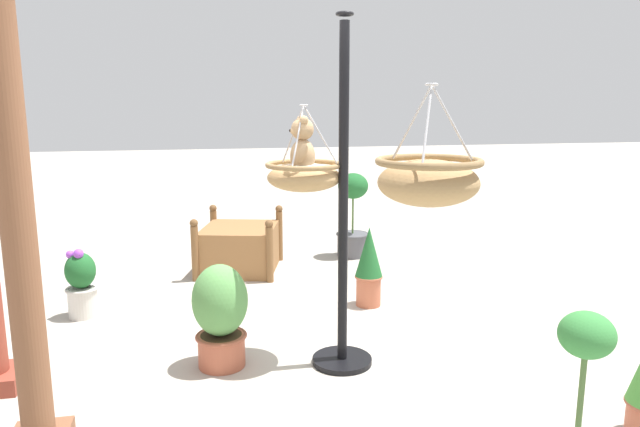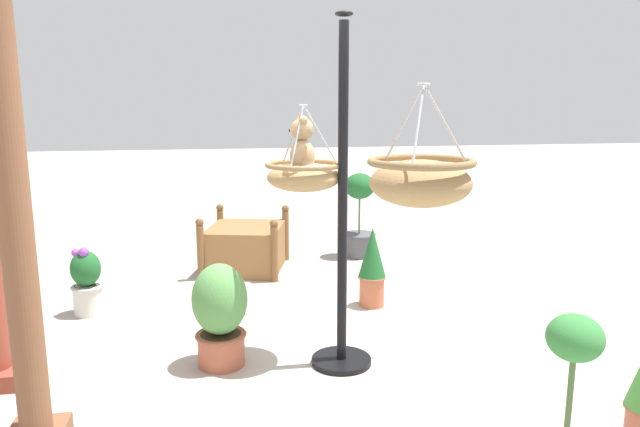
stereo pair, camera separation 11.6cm
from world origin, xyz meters
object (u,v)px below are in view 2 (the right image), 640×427
object	(u,v)px
display_pole_central	(342,262)
hanging_basket_with_teddy	(304,175)
hanging_basket_left_high	(421,180)
potted_plant_tall_leafy	(220,313)
potted_plant_trailing_ivy	(86,282)
greenhouse_pillar_left	(11,182)
teddy_bear	(301,149)
potted_plant_fern_front	(372,266)
potted_plant_flowering_red	(359,217)
wooden_planter_box	(246,246)

from	to	relation	value
display_pole_central	hanging_basket_with_teddy	bearing A→B (deg)	59.04
hanging_basket_left_high	display_pole_central	bearing A→B (deg)	4.18
hanging_basket_with_teddy	potted_plant_tall_leafy	world-z (taller)	hanging_basket_with_teddy
potted_plant_tall_leafy	potted_plant_trailing_ivy	world-z (taller)	potted_plant_tall_leafy
display_pole_central	greenhouse_pillar_left	distance (m)	2.15
teddy_bear	greenhouse_pillar_left	xyz separation A→B (m)	(-0.89, 1.62, -0.07)
potted_plant_fern_front	potted_plant_flowering_red	distance (m)	1.79
teddy_bear	potted_plant_tall_leafy	size ratio (longest dim) A/B	0.54
teddy_bear	wooden_planter_box	size ratio (longest dim) A/B	0.36
display_pole_central	potted_plant_trailing_ivy	world-z (taller)	display_pole_central
hanging_basket_with_teddy	potted_plant_fern_front	size ratio (longest dim) A/B	0.81
greenhouse_pillar_left	wooden_planter_box	world-z (taller)	greenhouse_pillar_left
wooden_planter_box	potted_plant_tall_leafy	world-z (taller)	potted_plant_tall_leafy
potted_plant_trailing_ivy	wooden_planter_box	bearing A→B (deg)	-51.49
hanging_basket_with_teddy	greenhouse_pillar_left	distance (m)	1.87
hanging_basket_left_high	potted_plant_tall_leafy	size ratio (longest dim) A/B	0.76
teddy_bear	potted_plant_trailing_ivy	xyz separation A→B (m)	(1.24, 1.77, -1.26)
greenhouse_pillar_left	potted_plant_tall_leafy	world-z (taller)	greenhouse_pillar_left
potted_plant_tall_leafy	hanging_basket_with_teddy	bearing A→B (deg)	-89.11
potted_plant_tall_leafy	potted_plant_trailing_ivy	size ratio (longest dim) A/B	1.20
potted_plant_fern_front	potted_plant_trailing_ivy	bearing A→B (deg)	84.48
potted_plant_flowering_red	potted_plant_tall_leafy	bearing A→B (deg)	147.88
display_pole_central	potted_plant_tall_leafy	bearing A→B (deg)	80.82
hanging_basket_left_high	teddy_bear	bearing A→B (deg)	14.34
potted_plant_flowering_red	potted_plant_trailing_ivy	world-z (taller)	potted_plant_flowering_red
hanging_basket_with_teddy	hanging_basket_left_high	bearing A→B (deg)	-166.47
potted_plant_flowering_red	hanging_basket_with_teddy	bearing A→B (deg)	157.96
potted_plant_flowering_red	potted_plant_trailing_ivy	distance (m)	3.28
teddy_bear	greenhouse_pillar_left	world-z (taller)	greenhouse_pillar_left
hanging_basket_with_teddy	hanging_basket_left_high	world-z (taller)	hanging_basket_left_high
hanging_basket_left_high	potted_plant_fern_front	bearing A→B (deg)	-10.56
hanging_basket_with_teddy	potted_plant_fern_front	distance (m)	1.62
wooden_planter_box	display_pole_central	bearing A→B (deg)	-167.86
teddy_bear	potted_plant_flowering_red	distance (m)	3.16
wooden_planter_box	hanging_basket_left_high	bearing A→B (deg)	-170.46
greenhouse_pillar_left	potted_plant_tall_leafy	bearing A→B (deg)	-49.34
teddy_bear	potted_plant_fern_front	xyz separation A→B (m)	(0.99, -0.82, -1.18)
hanging_basket_left_high	wooden_planter_box	distance (m)	4.11
hanging_basket_with_teddy	greenhouse_pillar_left	xyz separation A→B (m)	(-0.89, 1.64, 0.11)
display_pole_central	potted_plant_flowering_red	world-z (taller)	display_pole_central
display_pole_central	teddy_bear	bearing A→B (deg)	61.06
potted_plant_tall_leafy	hanging_basket_left_high	bearing A→B (deg)	-145.83
potted_plant_trailing_ivy	potted_plant_tall_leafy	bearing A→B (deg)	-136.84
teddy_bear	potted_plant_fern_front	world-z (taller)	teddy_bear
teddy_bear	greenhouse_pillar_left	size ratio (longest dim) A/B	0.13
hanging_basket_with_teddy	potted_plant_fern_front	xyz separation A→B (m)	(0.99, -0.79, -1.00)
potted_plant_tall_leafy	wooden_planter_box	bearing A→B (deg)	-7.34
hanging_basket_left_high	greenhouse_pillar_left	world-z (taller)	greenhouse_pillar_left
wooden_planter_box	potted_plant_fern_front	world-z (taller)	potted_plant_fern_front
display_pole_central	hanging_basket_left_high	size ratio (longest dim) A/B	4.27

